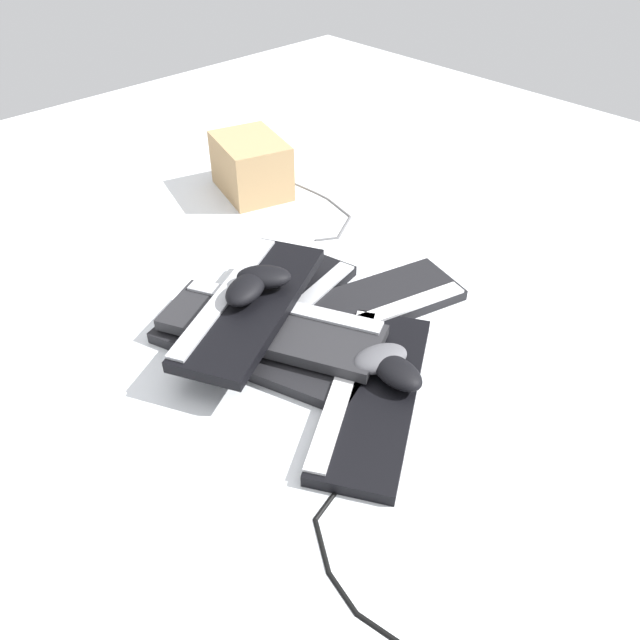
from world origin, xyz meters
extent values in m
plane|color=silver|center=(0.00, 0.00, 0.00)|extent=(3.20, 3.20, 0.00)
cube|color=black|center=(0.12, -0.02, 0.01)|extent=(0.46, 0.26, 0.02)
cube|color=silver|center=(0.11, -0.08, 0.03)|extent=(0.41, 0.15, 0.01)
cube|color=black|center=(-0.02, 0.11, 0.01)|extent=(0.46, 0.24, 0.02)
cube|color=#B2B5BA|center=(-0.01, 0.05, 0.03)|extent=(0.42, 0.13, 0.01)
cube|color=black|center=(-0.13, 0.02, 0.01)|extent=(0.28, 0.46, 0.02)
cube|color=silver|center=(-0.07, 0.04, 0.03)|extent=(0.17, 0.41, 0.01)
cube|color=black|center=(-0.05, -0.21, 0.01)|extent=(0.45, 0.36, 0.02)
cube|color=silver|center=(-0.08, -0.17, 0.03)|extent=(0.38, 0.25, 0.01)
cube|color=#232326|center=(-0.09, 0.03, 0.04)|extent=(0.33, 0.46, 0.02)
cube|color=#B2B5BA|center=(-0.04, 0.05, 0.06)|extent=(0.21, 0.39, 0.01)
cube|color=black|center=(-0.09, 0.08, 0.07)|extent=(0.46, 0.33, 0.02)
cube|color=#B2B5BA|center=(-0.12, 0.13, 0.09)|extent=(0.39, 0.22, 0.01)
ellipsoid|color=black|center=(-0.05, 0.10, 0.11)|extent=(0.12, 0.12, 0.04)
ellipsoid|color=#4C4C51|center=(-0.01, -0.18, 0.05)|extent=(0.12, 0.10, 0.04)
ellipsoid|color=black|center=(-0.01, -0.23, 0.05)|extent=(0.07, 0.11, 0.04)
ellipsoid|color=black|center=(-0.10, 0.09, 0.11)|extent=(0.13, 0.10, 0.04)
cylinder|color=black|center=(-0.17, -0.31, 0.00)|extent=(0.10, 0.02, 0.01)
cylinder|color=black|center=(-0.26, -0.31, 0.00)|extent=(0.09, 0.03, 0.01)
cylinder|color=black|center=(-0.33, -0.36, 0.00)|extent=(0.05, 0.08, 0.01)
cylinder|color=black|center=(-0.36, -0.43, 0.00)|extent=(0.02, 0.07, 0.01)
cylinder|color=black|center=(-0.36, -0.51, 0.00)|extent=(0.02, 0.08, 0.01)
sphere|color=black|center=(-0.12, -0.32, 0.00)|extent=(0.01, 0.01, 0.01)
sphere|color=black|center=(-0.22, -0.30, 0.00)|extent=(0.01, 0.01, 0.01)
sphere|color=black|center=(-0.31, -0.32, 0.00)|extent=(0.01, 0.01, 0.01)
sphere|color=black|center=(-0.35, -0.40, 0.00)|extent=(0.01, 0.01, 0.01)
sphere|color=black|center=(-0.36, -0.47, 0.00)|extent=(0.01, 0.01, 0.01)
cylinder|color=#59595B|center=(0.27, 0.24, 0.00)|extent=(0.05, 0.04, 0.01)
cylinder|color=#59595B|center=(0.34, 0.25, 0.00)|extent=(0.10, 0.06, 0.01)
cylinder|color=#59595B|center=(0.41, 0.33, 0.00)|extent=(0.03, 0.11, 0.01)
cylinder|color=#59595B|center=(0.42, 0.42, 0.00)|extent=(0.01, 0.05, 0.01)
cylinder|color=#59595B|center=(0.42, 0.49, 0.00)|extent=(0.01, 0.09, 0.01)
cylinder|color=#59595B|center=(0.41, 0.59, 0.00)|extent=(0.01, 0.11, 0.01)
sphere|color=#59595B|center=(0.24, 0.25, 0.00)|extent=(0.01, 0.01, 0.01)
sphere|color=#59595B|center=(0.29, 0.22, 0.00)|extent=(0.01, 0.01, 0.01)
sphere|color=#59595B|center=(0.39, 0.28, 0.00)|extent=(0.01, 0.01, 0.01)
sphere|color=#59595B|center=(0.42, 0.39, 0.00)|extent=(0.01, 0.01, 0.01)
sphere|color=#59595B|center=(0.42, 0.44, 0.00)|extent=(0.01, 0.01, 0.01)
sphere|color=#59595B|center=(0.41, 0.53, 0.00)|extent=(0.01, 0.01, 0.01)
sphere|color=#59595B|center=(0.41, 0.64, 0.00)|extent=(0.01, 0.01, 0.01)
cube|color=tan|center=(0.30, 0.57, 0.08)|extent=(0.22, 0.26, 0.15)
camera|label=1|loc=(-0.68, -0.72, 0.83)|focal=35.00mm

